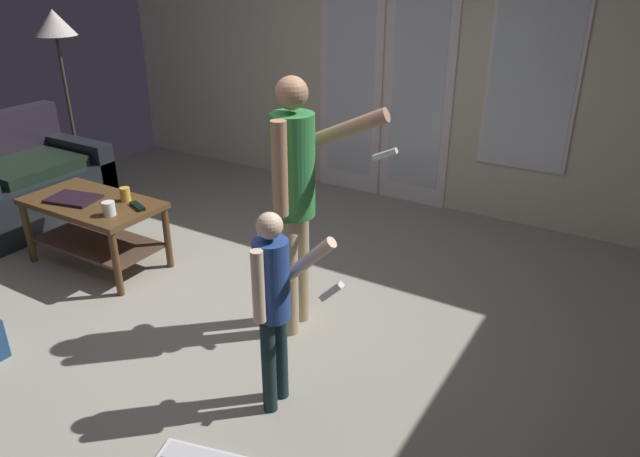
# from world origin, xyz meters

# --- Properties ---
(ground_plane) EXTENTS (6.37, 5.20, 0.02)m
(ground_plane) POSITION_xyz_m (0.00, 0.00, -0.01)
(ground_plane) COLOR #9C9788
(wall_back_with_doors) EXTENTS (6.37, 0.09, 2.59)m
(wall_back_with_doors) POSITION_xyz_m (0.02, 2.56, 1.26)
(wall_back_with_doors) COLOR beige
(wall_back_with_doors) RESTS_ON ground_plane
(coffee_table) EXTENTS (1.01, 0.54, 0.51)m
(coffee_table) POSITION_xyz_m (-1.33, 0.17, 0.37)
(coffee_table) COLOR brown
(coffee_table) RESTS_ON ground_plane
(person_adult) EXTENTS (0.64, 0.49, 1.54)m
(person_adult) POSITION_xyz_m (0.38, 0.25, 0.93)
(person_adult) COLOR tan
(person_adult) RESTS_ON ground_plane
(person_child) EXTENTS (0.39, 0.31, 1.07)m
(person_child) POSITION_xyz_m (0.67, -0.40, 0.64)
(person_child) COLOR #192B2F
(person_child) RESTS_ON ground_plane
(floor_lamp) EXTENTS (0.37, 0.37, 1.67)m
(floor_lamp) POSITION_xyz_m (-2.82, 1.19, 1.47)
(floor_lamp) COLOR #362C30
(floor_lamp) RESTS_ON ground_plane
(laptop_closed) EXTENTS (0.39, 0.31, 0.02)m
(laptop_closed) POSITION_xyz_m (-1.45, 0.11, 0.52)
(laptop_closed) COLOR black
(laptop_closed) RESTS_ON coffee_table
(cup_near_edge) EXTENTS (0.09, 0.09, 0.10)m
(cup_near_edge) POSITION_xyz_m (-1.01, 0.06, 0.56)
(cup_near_edge) COLOR white
(cup_near_edge) RESTS_ON coffee_table
(cup_by_laptop) EXTENTS (0.07, 0.07, 0.10)m
(cup_by_laptop) POSITION_xyz_m (-1.12, 0.30, 0.56)
(cup_by_laptop) COLOR gold
(cup_by_laptop) RESTS_ON coffee_table
(tv_remote_black) EXTENTS (0.18, 0.11, 0.02)m
(tv_remote_black) POSITION_xyz_m (-0.95, 0.25, 0.52)
(tv_remote_black) COLOR black
(tv_remote_black) RESTS_ON coffee_table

